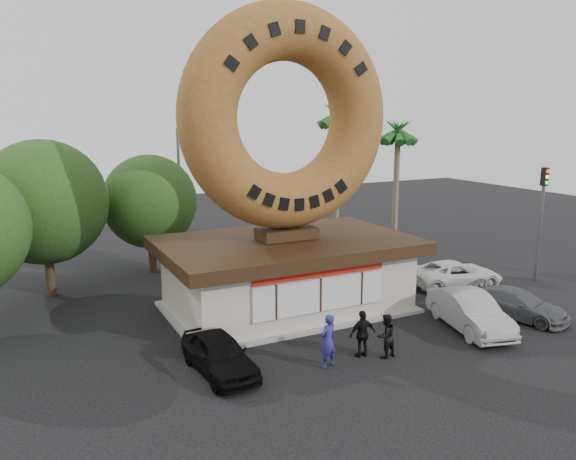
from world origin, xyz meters
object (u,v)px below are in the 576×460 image
(traffic_signal, at_px, (542,210))
(person_left, at_px, (328,341))
(giant_donut, at_px, (286,118))
(car_black, at_px, (219,354))
(street_lamp, at_px, (182,189))
(person_center, at_px, (386,336))
(car_white, at_px, (455,274))
(car_grey, at_px, (518,304))
(donut_shop, at_px, (287,272))
(person_right, at_px, (363,334))
(car_silver, at_px, (470,312))

(traffic_signal, bearing_deg, person_left, -165.18)
(giant_donut, height_order, car_black, giant_donut)
(car_black, bearing_deg, person_left, -23.30)
(street_lamp, relative_size, person_center, 4.86)
(car_black, distance_m, car_white, 14.84)
(car_grey, bearing_deg, giant_donut, 128.71)
(street_lamp, bearing_deg, traffic_signal, -37.14)
(street_lamp, relative_size, traffic_signal, 1.32)
(donut_shop, height_order, traffic_signal, traffic_signal)
(street_lamp, distance_m, car_grey, 19.14)
(traffic_signal, distance_m, person_left, 16.21)
(giant_donut, bearing_deg, car_grey, -33.34)
(street_lamp, distance_m, person_center, 16.97)
(person_right, relative_size, car_black, 0.44)
(traffic_signal, xyz_separation_m, person_right, (-13.85, -3.93, -2.98))
(car_grey, bearing_deg, person_right, 164.30)
(car_white, bearing_deg, car_silver, 154.23)
(street_lamp, bearing_deg, car_grey, -56.38)
(person_left, bearing_deg, giant_donut, -118.17)
(car_grey, xyz_separation_m, car_white, (0.80, 4.70, 0.05))
(donut_shop, relative_size, car_silver, 2.38)
(person_right, xyz_separation_m, car_white, (9.18, 5.03, -0.22))
(car_black, bearing_deg, traffic_signal, 4.65)
(person_left, bearing_deg, person_right, 170.55)
(car_silver, relative_size, car_white, 0.97)
(donut_shop, relative_size, person_center, 6.80)
(giant_donut, distance_m, person_right, 9.74)
(person_center, distance_m, car_grey, 7.68)
(person_right, relative_size, car_silver, 0.38)
(donut_shop, bearing_deg, car_silver, -45.26)
(traffic_signal, bearing_deg, car_black, -171.59)
(donut_shop, distance_m, car_white, 9.43)
(person_left, distance_m, car_silver, 7.05)
(street_lamp, relative_size, car_grey, 1.87)
(person_center, bearing_deg, car_grey, 176.76)
(traffic_signal, xyz_separation_m, car_grey, (-5.48, -3.60, -3.25))
(person_left, xyz_separation_m, person_right, (1.56, 0.15, -0.08))
(car_white, bearing_deg, person_center, 134.73)
(person_right, distance_m, car_black, 5.27)
(person_left, height_order, person_center, person_left)
(giant_donut, relative_size, person_center, 5.84)
(giant_donut, xyz_separation_m, car_white, (9.33, -0.91, -7.94))
(person_left, bearing_deg, car_silver, 168.15)
(street_lamp, xyz_separation_m, person_center, (2.73, -16.35, -3.66))
(donut_shop, height_order, giant_donut, giant_donut)
(donut_shop, height_order, car_white, donut_shop)
(person_left, height_order, person_right, person_left)
(person_right, height_order, car_grey, person_right)
(car_grey, bearing_deg, traffic_signal, 15.36)
(traffic_signal, relative_size, person_center, 3.69)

